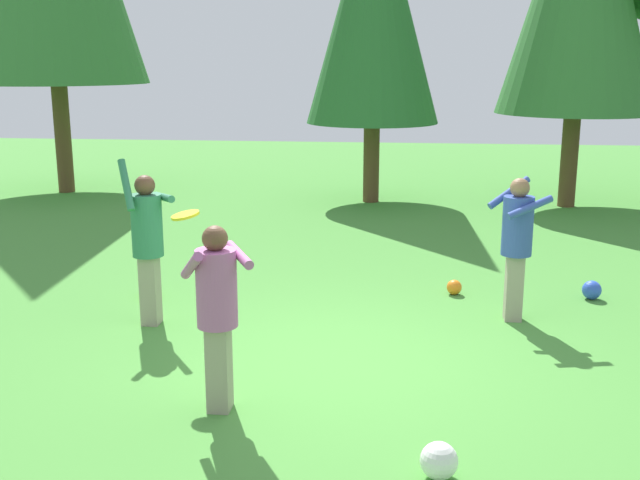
% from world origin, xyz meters
% --- Properties ---
extents(ground_plane, '(40.00, 40.00, 0.00)m').
position_xyz_m(ground_plane, '(0.00, 0.00, 0.00)').
color(ground_plane, '#478C38').
extents(person_thrower, '(0.67, 0.67, 1.86)m').
position_xyz_m(person_thrower, '(-2.14, 0.87, 1.01)').
color(person_thrower, gray).
rests_on(person_thrower, ground_plane).
extents(person_catcher, '(0.68, 0.70, 1.60)m').
position_xyz_m(person_catcher, '(-0.86, -1.16, 0.95)').
color(person_catcher, gray).
rests_on(person_catcher, ground_plane).
extents(person_bystander, '(0.70, 0.68, 1.63)m').
position_xyz_m(person_bystander, '(1.92, 1.46, 0.97)').
color(person_bystander, gray).
rests_on(person_bystander, ground_plane).
extents(frisbee, '(0.36, 0.36, 0.08)m').
position_xyz_m(frisbee, '(-1.38, -0.23, 1.49)').
color(frisbee, yellow).
extents(ball_white, '(0.27, 0.27, 0.27)m').
position_xyz_m(ball_white, '(0.94, -2.08, 0.14)').
color(ball_white, white).
rests_on(ball_white, ground_plane).
extents(ball_blue, '(0.24, 0.24, 0.24)m').
position_xyz_m(ball_blue, '(2.99, 2.33, 0.12)').
color(ball_blue, blue).
rests_on(ball_blue, ground_plane).
extents(ball_yellow, '(0.23, 0.23, 0.23)m').
position_xyz_m(ball_yellow, '(-2.48, 1.79, 0.12)').
color(ball_yellow, yellow).
rests_on(ball_yellow, ground_plane).
extents(ball_orange, '(0.19, 0.19, 0.19)m').
position_xyz_m(ball_orange, '(1.31, 2.34, 0.10)').
color(ball_orange, orange).
rests_on(ball_orange, ground_plane).
extents(tree_center, '(2.66, 2.66, 6.35)m').
position_xyz_m(tree_center, '(-0.03, 8.66, 3.97)').
color(tree_center, brown).
rests_on(tree_center, ground_plane).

